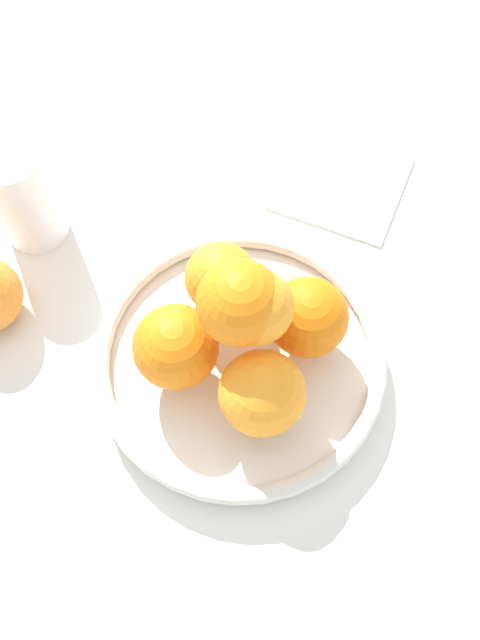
% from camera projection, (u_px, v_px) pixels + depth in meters
% --- Properties ---
extents(ground_plane, '(4.00, 4.00, 0.00)m').
position_uv_depth(ground_plane, '(240.00, 367.00, 0.63)').
color(ground_plane, white).
extents(fruit_bowl, '(0.29, 0.29, 0.04)m').
position_uv_depth(fruit_bowl, '(240.00, 359.00, 0.62)').
color(fruit_bowl, silver).
rests_on(fruit_bowl, ground_plane).
extents(orange_pile, '(0.17, 0.17, 0.14)m').
position_uv_depth(orange_pile, '(243.00, 328.00, 0.55)').
color(orange_pile, orange).
rests_on(orange_pile, fruit_bowl).
extents(drinking_glass, '(0.07, 0.07, 0.12)m').
position_uv_depth(drinking_glass, '(20.00, 199.00, 0.65)').
color(drinking_glass, white).
rests_on(drinking_glass, ground_plane).
extents(napkin_folded, '(0.17, 0.17, 0.01)m').
position_uv_depth(napkin_folded, '(342.00, 181.00, 0.73)').
color(napkin_folded, silver).
rests_on(napkin_folded, ground_plane).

